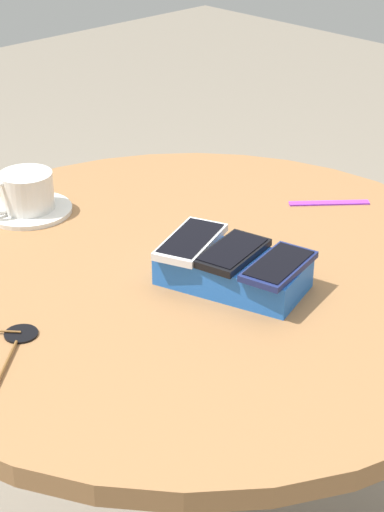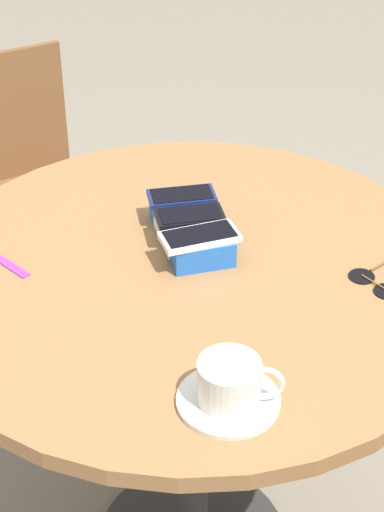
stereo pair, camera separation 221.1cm
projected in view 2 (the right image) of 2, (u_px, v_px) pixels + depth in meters
round_table at (192, 322)px, 1.58m from camera, size 0.97×0.97×0.77m
phone_box at (191, 230)px, 1.57m from camera, size 0.23×0.17×0.05m
phone_navy at (182, 196)px, 1.61m from camera, size 0.09×0.14×0.01m
phone_black at (190, 216)px, 1.55m from camera, size 0.09×0.13×0.01m
phone_white at (200, 237)px, 1.49m from camera, size 0.11×0.15×0.01m
saucer at (228, 400)px, 1.23m from camera, size 0.15×0.15×0.01m
coffee_cup at (231, 381)px, 1.20m from camera, size 0.09×0.13×0.07m
lanyard_strap at (2, 261)px, 1.52m from camera, size 0.11×0.12×0.00m
sunglasses at (376, 281)px, 1.47m from camera, size 0.15×0.11×0.01m
chair_near_window at (26, 203)px, 2.33m from camera, size 0.54×0.54×0.83m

